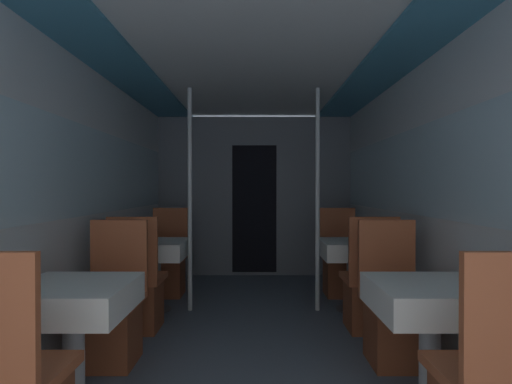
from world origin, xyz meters
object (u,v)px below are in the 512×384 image
dining_table_right_0 (431,305)px  dining_table_left_0 (75,304)px  support_pole_left_1 (191,199)px  dining_table_left_1 (156,253)px  chair_left_near_1 (139,296)px  chair_right_far_1 (341,269)px  chair_right_near_1 (369,296)px  support_pole_right_1 (318,199)px  chair_left_far_0 (112,320)px  chair_right_far_0 (395,320)px  dining_table_right_1 (353,253)px  chair_left_far_1 (169,269)px

dining_table_right_0 → dining_table_left_0: bearing=180.0°
support_pole_left_1 → dining_table_left_1: bearing=180.0°
dining_table_left_0 → chair_left_near_1: bearing=90.0°
chair_left_near_1 → chair_right_far_1: (2.04, 1.18, 0.00)m
chair_right_near_1 → support_pole_left_1: bearing=160.6°
dining_table_left_1 → dining_table_right_0: same height
support_pole_right_1 → dining_table_left_1: bearing=180.0°
chair_left_far_0 → chair_right_far_1: (2.04, 1.84, 0.00)m
chair_right_near_1 → dining_table_left_0: bearing=-148.6°
dining_table_left_0 → support_pole_left_1: support_pole_left_1 is taller
dining_table_left_0 → chair_right_far_1: bearing=50.0°
dining_table_left_1 → chair_right_far_0: chair_right_far_0 is taller
dining_table_left_0 → support_pole_right_1: bearing=47.6°
support_pole_right_1 → chair_left_near_1: bearing=-160.6°
chair_left_far_0 → support_pole_left_1: size_ratio=0.44×
dining_table_left_0 → chair_right_near_1: chair_right_near_1 is taller
dining_table_right_0 → chair_right_near_1: size_ratio=0.70×
dining_table_right_1 → chair_left_far_1: bearing=163.8°
dining_table_left_1 → chair_left_far_0: bearing=-90.0°
chair_right_far_0 → chair_right_near_1: (0.00, 0.66, 0.00)m
dining_table_left_1 → support_pole_right_1: support_pole_right_1 is taller
dining_table_right_0 → chair_right_far_0: bearing=90.0°
support_pole_left_1 → support_pole_right_1: 1.32m
support_pole_left_1 → chair_right_near_1: (1.68, -0.59, -0.84)m
dining_table_right_1 → chair_right_near_1: size_ratio=0.70×
chair_left_far_0 → chair_left_far_1: 1.84m
chair_left_far_0 → support_pole_right_1: support_pole_right_1 is taller
dining_table_left_0 → chair_left_far_1: size_ratio=0.70×
chair_right_near_1 → chair_left_far_1: bearing=149.9°
dining_table_left_1 → support_pole_right_1: size_ratio=0.31×
dining_table_right_1 → chair_left_near_1: bearing=-163.8°
support_pole_right_1 → chair_right_far_0: bearing=-73.9°
dining_table_left_0 → support_pole_right_1: (1.68, 1.84, 0.55)m
chair_left_far_0 → dining_table_right_1: chair_left_far_0 is taller
chair_right_far_0 → chair_right_far_1: same height
dining_table_right_0 → chair_right_far_1: 2.45m
chair_left_far_1 → chair_right_far_0: bearing=138.0°
chair_left_near_1 → chair_right_far_0: 2.14m
chair_left_far_1 → support_pole_left_1: (0.36, -0.59, 0.84)m
dining_table_right_0 → support_pole_left_1: bearing=132.4°
dining_table_right_0 → support_pole_right_1: bearing=101.1°
dining_table_right_1 → chair_right_near_1: bearing=-90.0°
chair_left_far_0 → dining_table_right_0: (2.04, -0.59, 0.29)m
dining_table_right_0 → dining_table_right_1: size_ratio=1.00×
dining_table_left_1 → chair_left_near_1: bearing=-90.0°
chair_left_far_0 → dining_table_right_1: 2.41m
chair_left_far_1 → chair_right_near_1: same height
dining_table_left_1 → dining_table_left_0: bearing=-90.0°
chair_right_near_1 → chair_right_far_1: bearing=90.0°
dining_table_left_0 → chair_left_far_0: bearing=90.0°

